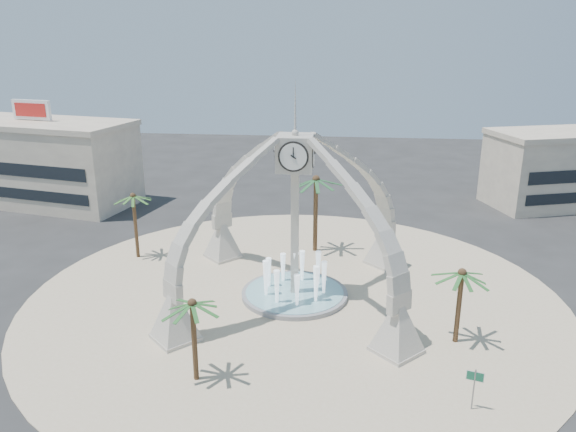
# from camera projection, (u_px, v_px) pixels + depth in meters

# --- Properties ---
(ground) EXTENTS (140.00, 140.00, 0.00)m
(ground) POSITION_uv_depth(u_px,v_px,m) (295.00, 297.00, 42.47)
(ground) COLOR #282828
(ground) RESTS_ON ground
(plaza) EXTENTS (40.00, 40.00, 0.06)m
(plaza) POSITION_uv_depth(u_px,v_px,m) (295.00, 296.00, 42.46)
(plaza) COLOR beige
(plaza) RESTS_ON ground
(clock_tower) EXTENTS (17.94, 17.94, 16.30)m
(clock_tower) POSITION_uv_depth(u_px,v_px,m) (295.00, 215.00, 40.46)
(clock_tower) COLOR #BEB5A9
(clock_tower) RESTS_ON ground
(fountain) EXTENTS (8.00, 8.00, 3.62)m
(fountain) POSITION_uv_depth(u_px,v_px,m) (295.00, 293.00, 42.38)
(fountain) COLOR gray
(fountain) RESTS_ON ground
(building_nw) EXTENTS (23.75, 13.73, 11.90)m
(building_nw) POSITION_uv_depth(u_px,v_px,m) (39.00, 162.00, 65.05)
(building_nw) COLOR beige
(building_nw) RESTS_ON ground
(palm_east) EXTENTS (3.50, 3.50, 5.52)m
(palm_east) POSITION_uv_depth(u_px,v_px,m) (462.00, 274.00, 34.73)
(palm_east) COLOR brown
(palm_east) RESTS_ON ground
(palm_west) EXTENTS (4.27, 4.27, 6.31)m
(palm_west) POSITION_uv_depth(u_px,v_px,m) (133.00, 197.00, 48.21)
(palm_west) COLOR brown
(palm_west) RESTS_ON ground
(palm_north) EXTENTS (4.35, 4.35, 7.58)m
(palm_north) POSITION_uv_depth(u_px,v_px,m) (316.00, 180.00, 49.36)
(palm_north) COLOR brown
(palm_north) RESTS_ON ground
(palm_south) EXTENTS (3.79, 3.79, 5.49)m
(palm_south) POSITION_uv_depth(u_px,v_px,m) (192.00, 304.00, 30.80)
(palm_south) COLOR brown
(palm_south) RESTS_ON ground
(street_sign) EXTENTS (0.88, 0.26, 2.46)m
(street_sign) POSITION_uv_depth(u_px,v_px,m) (475.00, 381.00, 29.13)
(street_sign) COLOR slate
(street_sign) RESTS_ON ground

